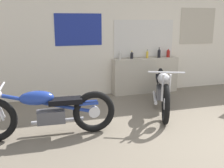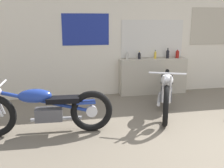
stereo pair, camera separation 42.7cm
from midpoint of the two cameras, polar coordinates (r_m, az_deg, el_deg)
wall_back at (r=6.71m, az=11.65°, el=10.06°), size 10.00×0.07×2.80m
sill_counter at (r=6.62m, az=10.77°, el=1.64°), size 1.69×0.28×0.88m
bottle_leftmost at (r=6.34m, az=5.25°, el=6.19°), size 0.07×0.07×0.21m
bottle_left_center at (r=6.43m, az=7.87°, el=6.15°), size 0.07×0.07×0.19m
bottle_center at (r=6.56m, az=11.26°, el=6.24°), size 0.06×0.06×0.21m
bottle_right_center at (r=6.68m, az=13.84°, el=6.41°), size 0.08×0.08×0.25m
bottle_rightmost at (r=6.80m, az=15.82°, el=6.32°), size 0.08×0.08×0.23m
motorcycle_silver at (r=5.38m, az=13.99°, el=-1.34°), size 1.04×2.09×0.92m
motorcycle_blue at (r=4.27m, az=-11.84°, el=-5.50°), size 2.22×0.64×0.86m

